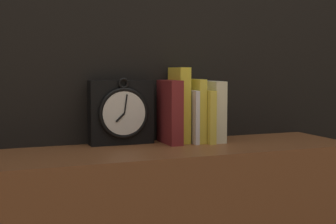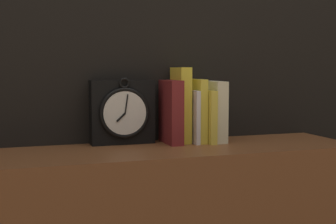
{
  "view_description": "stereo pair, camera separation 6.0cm",
  "coord_description": "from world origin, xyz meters",
  "px_view_note": "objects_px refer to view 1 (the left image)",
  "views": [
    {
      "loc": [
        -0.52,
        -1.36,
        1.18
      ],
      "look_at": [
        0.0,
        0.0,
        1.04
      ],
      "focal_mm": 50.0,
      "sensor_mm": 36.0,
      "label": 1
    },
    {
      "loc": [
        -0.47,
        -1.38,
        1.18
      ],
      "look_at": [
        0.0,
        0.0,
        1.04
      ],
      "focal_mm": 50.0,
      "sensor_mm": 36.0,
      "label": 2
    }
  ],
  "objects_px": {
    "clock": "(121,112)",
    "book_slot3_yellow": "(195,110)",
    "book_slot5_cream": "(212,111)",
    "book_slot2_white": "(189,116)",
    "book_slot4_yellow": "(203,116)",
    "book_slot1_yellow": "(179,105)",
    "book_slot0_maroon": "(170,112)"
  },
  "relations": [
    {
      "from": "book_slot0_maroon",
      "to": "book_slot4_yellow",
      "type": "height_order",
      "value": "book_slot0_maroon"
    },
    {
      "from": "book_slot5_cream",
      "to": "book_slot1_yellow",
      "type": "bearing_deg",
      "value": 172.19
    },
    {
      "from": "book_slot4_yellow",
      "to": "book_slot5_cream",
      "type": "xyz_separation_m",
      "value": [
        0.03,
        0.0,
        0.01
      ]
    },
    {
      "from": "clock",
      "to": "book_slot3_yellow",
      "type": "height_order",
      "value": "clock"
    },
    {
      "from": "book_slot2_white",
      "to": "book_slot3_yellow",
      "type": "distance_m",
      "value": 0.03
    },
    {
      "from": "book_slot0_maroon",
      "to": "book_slot4_yellow",
      "type": "relative_size",
      "value": 1.19
    },
    {
      "from": "clock",
      "to": "book_slot0_maroon",
      "type": "xyz_separation_m",
      "value": [
        0.16,
        -0.04,
        -0.0
      ]
    },
    {
      "from": "clock",
      "to": "book_slot1_yellow",
      "type": "relative_size",
      "value": 0.87
    },
    {
      "from": "book_slot0_maroon",
      "to": "book_slot2_white",
      "type": "height_order",
      "value": "book_slot0_maroon"
    },
    {
      "from": "clock",
      "to": "book_slot3_yellow",
      "type": "distance_m",
      "value": 0.25
    },
    {
      "from": "book_slot0_maroon",
      "to": "book_slot4_yellow",
      "type": "xyz_separation_m",
      "value": [
        0.12,
        -0.01,
        -0.02
      ]
    },
    {
      "from": "clock",
      "to": "book_slot2_white",
      "type": "height_order",
      "value": "clock"
    },
    {
      "from": "book_slot1_yellow",
      "to": "book_slot5_cream",
      "type": "height_order",
      "value": "book_slot1_yellow"
    },
    {
      "from": "clock",
      "to": "book_slot5_cream",
      "type": "bearing_deg",
      "value": -7.23
    },
    {
      "from": "book_slot4_yellow",
      "to": "book_slot5_cream",
      "type": "distance_m",
      "value": 0.04
    },
    {
      "from": "clock",
      "to": "book_slot2_white",
      "type": "bearing_deg",
      "value": -9.17
    },
    {
      "from": "book_slot5_cream",
      "to": "clock",
      "type": "bearing_deg",
      "value": 172.77
    },
    {
      "from": "book_slot1_yellow",
      "to": "book_slot3_yellow",
      "type": "distance_m",
      "value": 0.06
    },
    {
      "from": "book_slot4_yellow",
      "to": "book_slot5_cream",
      "type": "relative_size",
      "value": 0.86
    },
    {
      "from": "book_slot4_yellow",
      "to": "book_slot5_cream",
      "type": "bearing_deg",
      "value": 7.22
    },
    {
      "from": "book_slot2_white",
      "to": "book_slot4_yellow",
      "type": "relative_size",
      "value": 1.0
    },
    {
      "from": "book_slot1_yellow",
      "to": "book_slot2_white",
      "type": "bearing_deg",
      "value": -22.47
    },
    {
      "from": "book_slot2_white",
      "to": "book_slot3_yellow",
      "type": "xyz_separation_m",
      "value": [
        0.02,
        0.0,
        0.02
      ]
    },
    {
      "from": "book_slot1_yellow",
      "to": "clock",
      "type": "bearing_deg",
      "value": 173.12
    },
    {
      "from": "clock",
      "to": "book_slot5_cream",
      "type": "relative_size",
      "value": 1.07
    },
    {
      "from": "clock",
      "to": "book_slot2_white",
      "type": "relative_size",
      "value": 1.25
    },
    {
      "from": "clock",
      "to": "book_slot0_maroon",
      "type": "relative_size",
      "value": 1.04
    },
    {
      "from": "clock",
      "to": "book_slot4_yellow",
      "type": "height_order",
      "value": "clock"
    },
    {
      "from": "book_slot1_yellow",
      "to": "book_slot2_white",
      "type": "height_order",
      "value": "book_slot1_yellow"
    },
    {
      "from": "book_slot2_white",
      "to": "book_slot4_yellow",
      "type": "xyz_separation_m",
      "value": [
        0.05,
        -0.01,
        -0.0
      ]
    },
    {
      "from": "book_slot0_maroon",
      "to": "book_slot3_yellow",
      "type": "distance_m",
      "value": 0.1
    },
    {
      "from": "clock",
      "to": "book_slot4_yellow",
      "type": "bearing_deg",
      "value": -9.0
    }
  ]
}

